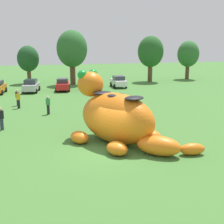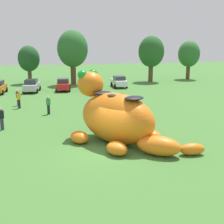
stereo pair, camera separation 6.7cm
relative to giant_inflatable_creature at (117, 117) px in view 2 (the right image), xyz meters
name	(u,v)px [view 2 (the right image)]	position (x,y,z in m)	size (l,w,h in m)	color
ground_plane	(103,152)	(-1.32, -1.58, -1.68)	(160.00, 160.00, 0.00)	#427533
giant_inflatable_creature	(117,117)	(0.00, 0.00, 0.00)	(7.44, 7.63, 4.59)	orange
car_silver	(32,86)	(-4.74, 23.19, -0.82)	(2.53, 4.36, 1.72)	#B7BABF
car_red	(63,84)	(-0.49, 23.16, -0.82)	(2.42, 4.32, 1.72)	red
car_black	(92,83)	(3.57, 23.13, -0.82)	(2.21, 4.23, 1.72)	black
car_white	(119,82)	(7.97, 24.12, -0.82)	(2.19, 4.22, 1.72)	white
tree_mid_left	(29,59)	(-4.76, 32.34, 2.33)	(3.45, 3.45, 6.13)	brown
tree_centre_left	(73,49)	(1.93, 29.23, 3.89)	(4.80, 4.80, 8.52)	brown
tree_centre	(151,52)	(15.33, 29.08, 3.38)	(4.36, 4.36, 7.74)	brown
tree_centre_right	(189,54)	(23.53, 30.60, 2.88)	(3.93, 3.93, 6.97)	brown
spectator_near_inflatable	(19,100)	(-6.25, 12.75, -0.83)	(0.38, 0.26, 1.71)	black
spectator_mid_field	(48,105)	(-3.63, 9.31, -0.83)	(0.38, 0.26, 1.71)	black
spectator_by_cars	(2,119)	(-7.39, 5.18, -0.83)	(0.38, 0.26, 1.71)	#2D334C
spectator_wandering	(18,98)	(-6.36, 14.21, -0.83)	(0.38, 0.26, 1.71)	#2D334C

